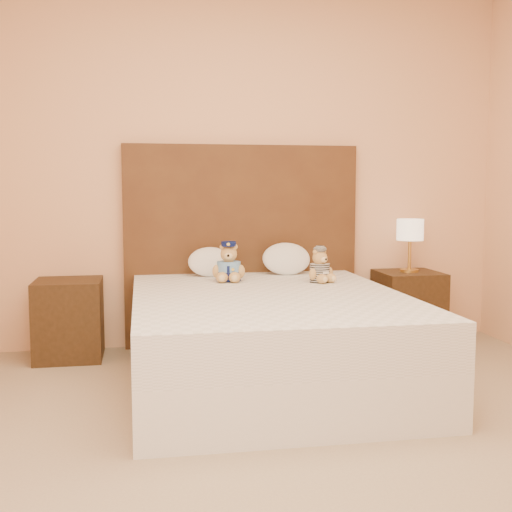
{
  "coord_description": "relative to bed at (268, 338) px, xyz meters",
  "views": [
    {
      "loc": [
        -0.75,
        -2.53,
        1.18
      ],
      "look_at": [
        -0.03,
        1.45,
        0.75
      ],
      "focal_mm": 45.0,
      "sensor_mm": 36.0,
      "label": 1
    }
  ],
  "objects": [
    {
      "name": "bed",
      "position": [
        0.0,
        0.0,
        0.0
      ],
      "size": [
        1.6,
        2.0,
        0.55
      ],
      "color": "white",
      "rests_on": "ground"
    },
    {
      "name": "nightstand_right",
      "position": [
        1.25,
        0.8,
        -0.0
      ],
      "size": [
        0.45,
        0.45,
        0.55
      ],
      "primitive_type": "cube",
      "color": "#3B2412",
      "rests_on": "ground"
    },
    {
      "name": "room_walls",
      "position": [
        0.0,
        -0.74,
        1.53
      ],
      "size": [
        4.04,
        4.52,
        2.72
      ],
      "color": "#EEB082",
      "rests_on": "ground"
    },
    {
      "name": "lamp",
      "position": [
        1.25,
        0.8,
        0.57
      ],
      "size": [
        0.2,
        0.2,
        0.4
      ],
      "color": "gold",
      "rests_on": "nightstand_right"
    },
    {
      "name": "pillow_right",
      "position": [
        0.3,
        0.83,
        0.4
      ],
      "size": [
        0.36,
        0.23,
        0.25
      ],
      "primitive_type": "ellipsoid",
      "color": "white",
      "rests_on": "bed"
    },
    {
      "name": "teddy_police",
      "position": [
        -0.16,
        0.55,
        0.41
      ],
      "size": [
        0.27,
        0.26,
        0.27
      ],
      "primitive_type": null,
      "rotation": [
        0.0,
        0.0,
        -0.18
      ],
      "color": "#BB7F48",
      "rests_on": "bed"
    },
    {
      "name": "pillow_left",
      "position": [
        -0.26,
        0.83,
        0.39
      ],
      "size": [
        0.32,
        0.21,
        0.23
      ],
      "primitive_type": "ellipsoid",
      "color": "white",
      "rests_on": "bed"
    },
    {
      "name": "ground",
      "position": [
        0.0,
        -1.2,
        -0.28
      ],
      "size": [
        4.0,
        4.5,
        0.0
      ],
      "primitive_type": "cube",
      "color": "tan",
      "rests_on": "ground"
    },
    {
      "name": "nightstand_left",
      "position": [
        -1.25,
        0.8,
        -0.0
      ],
      "size": [
        0.45,
        0.45,
        0.55
      ],
      "primitive_type": "cube",
      "color": "#3B2412",
      "rests_on": "ground"
    },
    {
      "name": "headboard",
      "position": [
        0.0,
        1.01,
        0.47
      ],
      "size": [
        1.75,
        0.08,
        1.5
      ],
      "primitive_type": "cube",
      "color": "#523118",
      "rests_on": "ground"
    },
    {
      "name": "teddy_prisoner",
      "position": [
        0.43,
        0.4,
        0.39
      ],
      "size": [
        0.27,
        0.26,
        0.23
      ],
      "primitive_type": null,
      "rotation": [
        0.0,
        0.0,
        0.43
      ],
      "color": "#BB7F48",
      "rests_on": "bed"
    }
  ]
}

